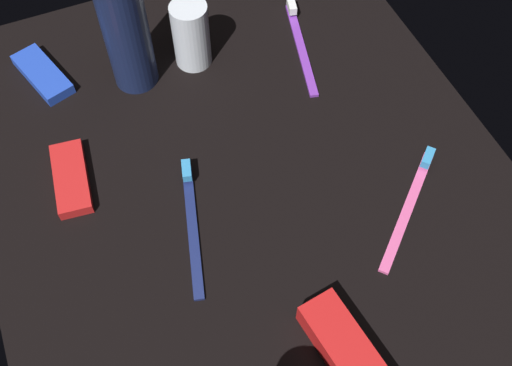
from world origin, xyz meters
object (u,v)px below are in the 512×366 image
toothbrush_pink (411,201)px  toothbrush_navy (192,219)px  snack_bar_red (71,178)px  deodorant_stick (191,35)px  lotion_bottle (125,27)px  snack_bar_blue (43,74)px  toothbrush_purple (300,41)px

toothbrush_pink → toothbrush_navy: size_ratio=0.80×
toothbrush_pink → toothbrush_navy: same height
toothbrush_navy → snack_bar_red: size_ratio=1.70×
deodorant_stick → snack_bar_red: 25.22cm
snack_bar_red → lotion_bottle: bearing=143.7°
snack_bar_blue → toothbrush_navy: bearing=3.4°
toothbrush_pink → toothbrush_navy: bearing=-107.7°
toothbrush_navy → snack_bar_blue: 31.61cm
toothbrush_pink → toothbrush_purple: (-29.54, -0.96, 0.00)cm
deodorant_stick → toothbrush_navy: size_ratio=0.55×
deodorant_stick → toothbrush_purple: 16.04cm
toothbrush_purple → toothbrush_navy: 32.43cm
toothbrush_pink → snack_bar_blue: 52.43cm
lotion_bottle → snack_bar_blue: lotion_bottle is taller
toothbrush_navy → toothbrush_purple: bearing=131.5°
toothbrush_purple → snack_bar_red: (10.38, -36.10, 0.14)cm
lotion_bottle → snack_bar_red: 20.25cm
lotion_bottle → toothbrush_purple: (2.92, 23.64, -8.96)cm
snack_bar_blue → snack_bar_red: bearing=-19.1°
toothbrush_purple → snack_bar_blue: bearing=-102.7°
toothbrush_pink → lotion_bottle: bearing=-142.8°
toothbrush_pink → snack_bar_red: toothbrush_pink is taller
toothbrush_pink → snack_bar_red: bearing=-117.3°
toothbrush_navy → snack_bar_blue: bearing=-159.0°
lotion_bottle → deodorant_stick: bearing=91.0°
toothbrush_pink → snack_bar_red: size_ratio=1.36×
lotion_bottle → snack_bar_blue: size_ratio=2.07×
toothbrush_purple → deodorant_stick: bearing=-101.4°
toothbrush_navy → snack_bar_blue: toothbrush_navy is taller
toothbrush_navy → snack_bar_blue: size_ratio=1.70×
toothbrush_purple → snack_bar_blue: 36.50cm
deodorant_stick → toothbrush_pink: deodorant_stick is taller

